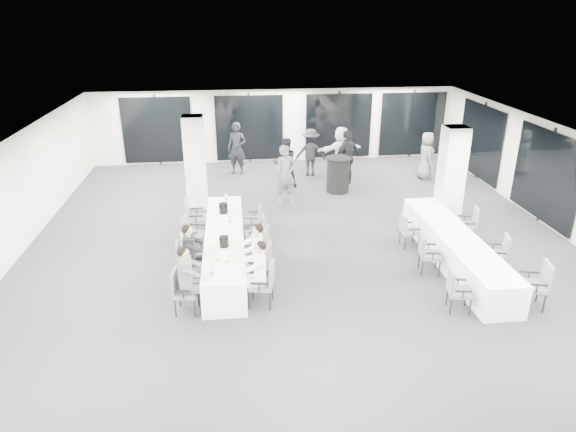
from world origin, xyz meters
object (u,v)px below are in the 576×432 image
at_px(chair_main_left_near, 182,289).
at_px(chair_main_left_mid, 188,250).
at_px(chair_side_left_mid, 427,252).
at_px(ice_bucket_near, 224,242).
at_px(ice_bucket_far, 223,208).
at_px(standing_guest_g, 237,145).
at_px(cocktail_table, 338,175).
at_px(banquet_table_side, 455,249).
at_px(chair_main_right_far, 256,218).
at_px(chair_main_left_far, 193,215).
at_px(chair_main_right_second, 263,261).
at_px(chair_main_right_fourth, 258,231).
at_px(standing_guest_c, 311,149).
at_px(chair_side_right_far, 469,223).
at_px(standing_guest_b, 285,160).
at_px(banquet_table_main, 225,247).
at_px(standing_guest_f, 341,148).
at_px(chair_main_left_second, 185,261).
at_px(chair_main_right_near, 265,281).
at_px(chair_side_right_mid, 499,251).
at_px(chair_side_left_near, 456,288).
at_px(chair_main_right_mid, 260,245).
at_px(chair_side_left_far, 407,229).
at_px(chair_side_right_near, 538,282).
at_px(standing_guest_d, 347,154).
at_px(standing_guest_e, 426,153).
at_px(standing_guest_h, 448,183).
at_px(standing_guest_a, 286,170).
at_px(chair_main_left_fourth, 191,231).

xyz_separation_m(chair_main_left_near, chair_main_left_mid, (0.00, 1.79, -0.02)).
relative_size(chair_side_left_mid, ice_bucket_near, 3.81).
distance_m(ice_bucket_near, ice_bucket_far, 2.02).
bearing_deg(standing_guest_g, cocktail_table, -14.33).
height_order(banquet_table_side, chair_main_right_far, chair_main_right_far).
height_order(chair_main_left_far, chair_main_right_second, chair_main_left_far).
bearing_deg(chair_main_right_fourth, standing_guest_c, -21.66).
bearing_deg(chair_side_right_far, standing_guest_b, 55.58).
relative_size(banquet_table_main, ice_bucket_near, 20.71).
xyz_separation_m(cocktail_table, standing_guest_f, (0.43, 1.66, 0.43)).
distance_m(chair_main_left_second, chair_side_left_mid, 5.44).
height_order(chair_main_right_near, standing_guest_g, standing_guest_g).
xyz_separation_m(chair_side_left_mid, chair_side_right_mid, (1.66, -0.16, -0.01)).
distance_m(chair_side_left_near, standing_guest_f, 9.03).
distance_m(chair_main_right_mid, chair_side_left_far, 3.84).
relative_size(chair_main_left_far, standing_guest_g, 0.48).
bearing_deg(chair_main_right_mid, chair_main_left_far, 53.45).
height_order(chair_main_left_mid, chair_side_right_far, chair_side_right_far).
bearing_deg(chair_side_right_near, standing_guest_d, 28.64).
distance_m(chair_main_right_near, chair_side_left_mid, 3.90).
bearing_deg(standing_guest_e, chair_side_right_far, 171.09).
xyz_separation_m(chair_main_right_far, ice_bucket_far, (-0.84, -0.23, 0.39)).
height_order(cocktail_table, ice_bucket_far, cocktail_table).
relative_size(chair_side_right_mid, standing_guest_h, 0.50).
bearing_deg(standing_guest_d, chair_side_left_far, 63.48).
height_order(chair_main_right_mid, standing_guest_e, standing_guest_e).
bearing_deg(chair_main_right_near, chair_side_right_mid, -69.95).
bearing_deg(chair_main_left_mid, chair_side_right_far, 84.64).
distance_m(chair_side_left_near, chair_side_left_far, 3.01).
bearing_deg(chair_side_right_near, standing_guest_h, 10.88).
relative_size(chair_main_right_far, ice_bucket_far, 3.24).
relative_size(banquet_table_side, chair_main_left_far, 4.88).
height_order(standing_guest_f, ice_bucket_near, standing_guest_f).
bearing_deg(chair_side_left_far, chair_side_right_mid, 43.10).
bearing_deg(cocktail_table, ice_bucket_far, -137.49).
relative_size(banquet_table_side, chair_side_left_far, 5.83).
bearing_deg(chair_main_right_second, chair_side_right_far, -60.50).
bearing_deg(chair_main_right_near, chair_side_left_far, -46.40).
bearing_deg(ice_bucket_near, chair_main_left_mid, 153.28).
height_order(banquet_table_main, chair_main_left_far, chair_main_left_far).
distance_m(chair_side_right_near, standing_guest_a, 7.97).
xyz_separation_m(chair_main_left_near, standing_guest_f, (4.95, 8.45, 0.50)).
relative_size(cocktail_table, standing_guest_g, 0.54).
relative_size(chair_side_right_far, standing_guest_c, 0.50).
bearing_deg(standing_guest_f, chair_side_left_mid, 80.63).
bearing_deg(chair_main_left_fourth, chair_main_right_second, 55.83).
relative_size(chair_side_left_far, standing_guest_a, 0.42).
height_order(chair_main_right_fourth, chair_side_left_near, chair_main_right_fourth).
distance_m(chair_side_left_near, standing_guest_b, 8.42).
bearing_deg(standing_guest_d, standing_guest_f, -120.08).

